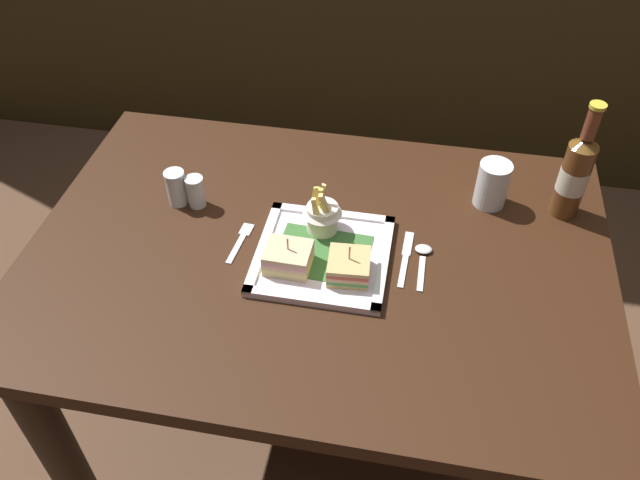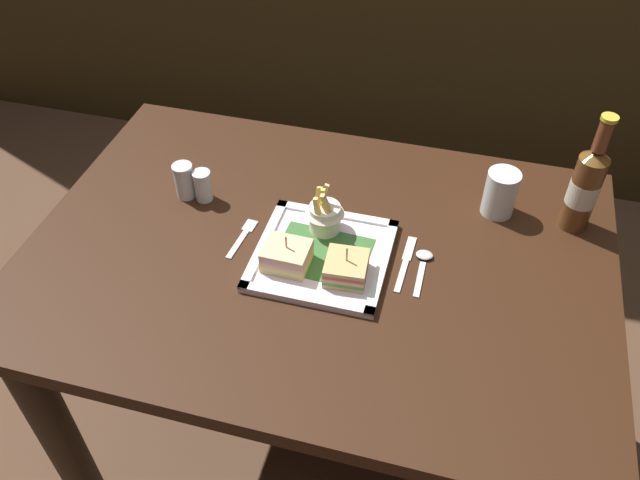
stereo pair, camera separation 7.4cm
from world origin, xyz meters
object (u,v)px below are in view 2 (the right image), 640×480
at_px(dining_table, 318,299).
at_px(sandwich_half_right, 346,268).
at_px(beer_bottle, 585,186).
at_px(knife, 406,261).
at_px(spoon, 423,261).
at_px(salt_shaker, 185,183).
at_px(pepper_shaker, 203,187).
at_px(fork, 243,236).
at_px(sandwich_half_left, 287,256).
at_px(water_glass, 500,195).
at_px(square_plate, 322,255).
at_px(fries_cup, 324,213).

bearing_deg(dining_table, sandwich_half_right, -40.41).
xyz_separation_m(beer_bottle, knife, (-0.33, -0.20, -0.10)).
xyz_separation_m(beer_bottle, spoon, (-0.29, -0.20, -0.10)).
bearing_deg(salt_shaker, pepper_shaker, 0.00).
bearing_deg(fork, sandwich_half_left, -28.25).
distance_m(sandwich_half_right, knife, 0.14).
xyz_separation_m(dining_table, spoon, (0.21, 0.02, 0.16)).
bearing_deg(dining_table, salt_shaker, 164.12).
height_order(fork, spoon, spoon).
xyz_separation_m(sandwich_half_left, pepper_shaker, (-0.24, 0.16, -0.00)).
distance_m(dining_table, fork, 0.22).
xyz_separation_m(sandwich_half_right, water_glass, (0.27, 0.28, 0.01)).
bearing_deg(pepper_shaker, fork, -37.13).
relative_size(square_plate, sandwich_half_right, 3.02).
relative_size(dining_table, fork, 9.69).
bearing_deg(knife, sandwich_half_left, -160.80).
relative_size(sandwich_half_right, beer_bottle, 0.33).
bearing_deg(knife, dining_table, -175.03).
distance_m(square_plate, water_glass, 0.41).
relative_size(square_plate, knife, 1.66).
bearing_deg(dining_table, spoon, 5.61).
xyz_separation_m(knife, pepper_shaker, (-0.47, 0.08, 0.03)).
bearing_deg(square_plate, fries_cup, 102.69).
bearing_deg(sandwich_half_left, knife, 19.20).
xyz_separation_m(water_glass, fork, (-0.51, -0.22, -0.04)).
height_order(sandwich_half_right, fries_cup, fries_cup).
xyz_separation_m(square_plate, salt_shaker, (-0.35, 0.11, 0.03)).
bearing_deg(salt_shaker, dining_table, -15.88).
height_order(fries_cup, salt_shaker, fries_cup).
height_order(sandwich_half_right, spoon, sandwich_half_right).
height_order(water_glass, pepper_shaker, water_glass).
height_order(beer_bottle, spoon, beer_bottle).
bearing_deg(fork, salt_shaker, 150.68).
xyz_separation_m(fork, pepper_shaker, (-0.13, 0.09, 0.03)).
bearing_deg(sandwich_half_right, beer_bottle, 33.18).
distance_m(sandwich_half_left, salt_shaker, 0.33).
relative_size(water_glass, pepper_shaker, 1.42).
xyz_separation_m(square_plate, knife, (0.17, 0.03, -0.00)).
relative_size(sandwich_half_left, knife, 0.56).
relative_size(dining_table, square_plate, 4.48).
height_order(square_plate, knife, square_plate).
bearing_deg(sandwich_half_right, fork, 165.17).
distance_m(sandwich_half_left, sandwich_half_right, 0.12).
xyz_separation_m(square_plate, beer_bottle, (0.49, 0.24, 0.10)).
bearing_deg(water_glass, square_plate, -144.43).
relative_size(square_plate, fries_cup, 2.35).
height_order(sandwich_half_right, water_glass, water_glass).
bearing_deg(pepper_shaker, knife, -9.54).
bearing_deg(sandwich_half_left, pepper_shaker, 146.94).
height_order(dining_table, knife, knife).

